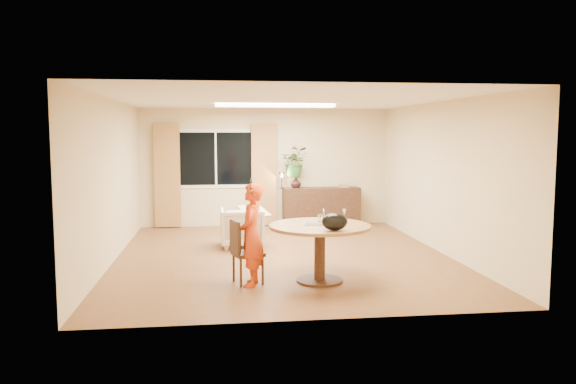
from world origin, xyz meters
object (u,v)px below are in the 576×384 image
object	(u,v)px
sideboard	(321,207)
dining_table	(320,237)
dining_chair	(248,252)
child	(251,235)
armchair	(242,227)

from	to	relation	value
sideboard	dining_table	bearing A→B (deg)	-100.89
dining_chair	child	distance (m)	0.28
child	dining_table	bearing A→B (deg)	104.83
dining_chair	armchair	world-z (taller)	dining_chair
dining_table	armchair	bearing A→B (deg)	110.49
armchair	sideboard	size ratio (longest dim) A/B	0.46
dining_table	sideboard	xyz separation A→B (m)	(0.90, 4.68, -0.20)
child	sideboard	xyz separation A→B (m)	(1.85, 4.74, -0.27)
dining_table	dining_chair	distance (m)	1.01
armchair	sideboard	bearing A→B (deg)	-132.20
dining_table	armchair	distance (m)	2.76
dining_chair	sideboard	bearing A→B (deg)	51.67
child	sideboard	distance (m)	5.10
armchair	dining_table	bearing A→B (deg)	109.80
dining_table	sideboard	size ratio (longest dim) A/B	0.82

